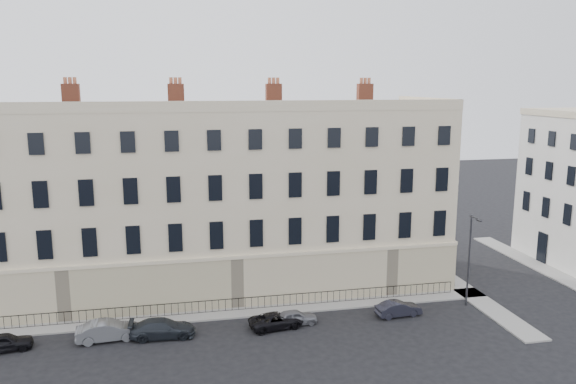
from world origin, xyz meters
name	(u,v)px	position (x,y,z in m)	size (l,w,h in m)	color
ground	(335,334)	(0.00, 0.00, 0.00)	(160.00, 160.00, 0.00)	black
terrace	(228,198)	(-5.97, 11.97, 7.50)	(36.22, 12.22, 17.00)	beige
pavement_terrace	(186,317)	(-10.00, 5.00, 0.06)	(48.00, 2.00, 0.12)	gray
pavement_east_return	(452,281)	(13.00, 8.00, 0.06)	(2.00, 24.00, 0.12)	gray
pavement_adjacent	(539,266)	(23.00, 10.00, 0.06)	(2.00, 20.00, 0.12)	gray
railings	(239,304)	(-6.00, 5.40, 0.55)	(35.00, 0.04, 0.96)	black
car_a	(4,342)	(-21.61, 2.10, 0.59)	(1.39, 3.46, 1.18)	black
car_b	(108,331)	(-15.20, 2.34, 0.68)	(1.45, 4.15, 1.37)	slate
car_c	(163,328)	(-11.61, 2.04, 0.64)	(1.80, 4.43, 1.28)	#21252C
car_d	(276,320)	(-3.73, 1.93, 0.54)	(1.80, 3.90, 1.08)	black
car_e	(295,317)	(-2.33, 2.17, 0.55)	(1.29, 3.20, 1.09)	slate
car_f	(398,309)	(5.52, 2.08, 0.57)	(1.20, 3.44, 1.13)	#21212C
streetlamp	(470,256)	(11.51, 2.79, 4.02)	(0.30, 1.57, 7.26)	#313136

